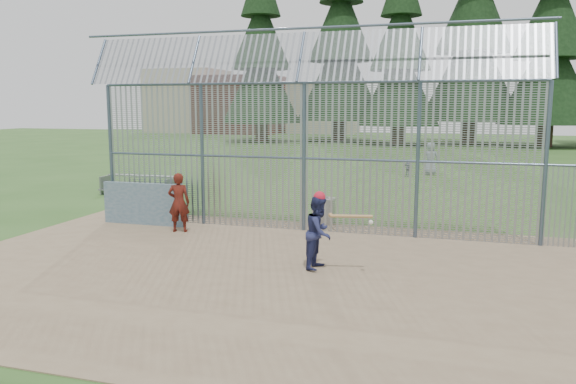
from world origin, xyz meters
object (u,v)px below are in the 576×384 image
(onlooker, at_px, (179,202))
(bleacher, at_px, (138,184))
(dugout_wall, at_px, (143,204))
(batter, at_px, (319,232))
(trash_can, at_px, (327,211))

(onlooker, xyz_separation_m, bleacher, (-4.54, 5.37, -0.41))
(dugout_wall, bearing_deg, batter, -25.76)
(dugout_wall, bearing_deg, bleacher, 122.85)
(batter, relative_size, trash_can, 1.87)
(trash_can, height_order, bleacher, trash_can)
(bleacher, bearing_deg, batter, -40.47)
(onlooker, distance_m, trash_can, 4.26)
(batter, relative_size, onlooker, 0.95)
(batter, relative_size, bleacher, 0.51)
(trash_can, relative_size, bleacher, 0.27)
(trash_can, bearing_deg, bleacher, 159.12)
(dugout_wall, bearing_deg, trash_can, 19.20)
(batter, distance_m, onlooker, 4.99)
(dugout_wall, distance_m, batter, 6.50)
(dugout_wall, relative_size, bleacher, 0.83)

